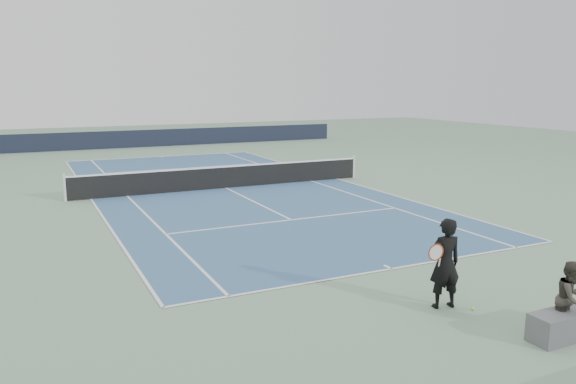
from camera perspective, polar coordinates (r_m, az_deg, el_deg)
name	(u,v)px	position (r m, az deg, el deg)	size (l,w,h in m)	color
ground	(226,188)	(24.08, -6.33, 0.39)	(80.00, 80.00, 0.00)	gray
court_surface	(226,188)	(24.08, -6.33, 0.40)	(10.97, 23.77, 0.01)	#385D86
tennis_net	(226,177)	(24.00, -6.36, 1.57)	(12.90, 0.10, 1.07)	silver
windscreen_far	(141,139)	(41.18, -14.66, 5.27)	(30.00, 0.25, 1.20)	black
tennis_player	(445,263)	(11.47, 15.64, -6.98)	(0.83, 0.60, 1.81)	black
tennis_ball	(473,309)	(11.78, 18.26, -11.19)	(0.07, 0.07, 0.07)	#C7DD2D
spectator_bench	(570,311)	(11.07, 26.71, -10.71)	(1.63, 0.90, 1.38)	#58595D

